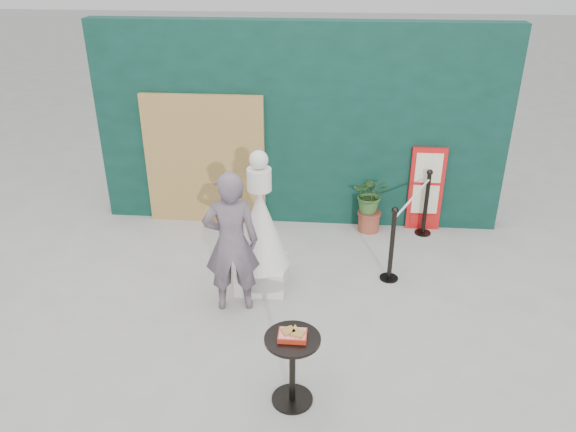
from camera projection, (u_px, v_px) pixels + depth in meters
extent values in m
plane|color=#ADAAA5|center=(279.00, 347.00, 6.11)|extent=(60.00, 60.00, 0.00)
cube|color=black|center=(299.00, 127.00, 8.24)|extent=(6.00, 0.30, 3.00)
cube|color=tan|center=(205.00, 161.00, 8.39)|extent=(1.80, 0.08, 2.00)
imported|color=slate|center=(231.00, 243.00, 6.40)|extent=(0.70, 0.52, 1.75)
cube|color=red|center=(426.00, 189.00, 8.31)|extent=(0.50, 0.06, 1.30)
cube|color=beige|center=(429.00, 168.00, 8.12)|extent=(0.38, 0.02, 0.45)
cube|color=beige|center=(425.00, 199.00, 8.34)|extent=(0.38, 0.02, 0.45)
cube|color=red|center=(422.00, 220.00, 8.50)|extent=(0.38, 0.02, 0.18)
cube|color=silver|center=(262.00, 274.00, 7.12)|extent=(0.61, 0.61, 0.33)
cone|color=silver|center=(260.00, 228.00, 6.82)|extent=(0.71, 0.71, 1.00)
cylinder|color=silver|center=(259.00, 179.00, 6.53)|extent=(0.29, 0.29, 0.27)
sphere|color=silver|center=(259.00, 160.00, 6.42)|extent=(0.22, 0.22, 0.22)
cylinder|color=black|center=(292.00, 399.00, 5.41)|extent=(0.40, 0.40, 0.02)
cylinder|color=black|center=(292.00, 371.00, 5.25)|extent=(0.06, 0.06, 0.72)
cylinder|color=black|center=(292.00, 339.00, 5.09)|extent=(0.52, 0.52, 0.03)
cube|color=red|center=(292.00, 336.00, 5.07)|extent=(0.26, 0.19, 0.05)
cube|color=#F22041|center=(293.00, 333.00, 5.05)|extent=(0.24, 0.17, 0.00)
cube|color=tan|center=(288.00, 331.00, 5.06)|extent=(0.15, 0.14, 0.02)
cube|color=#C18146|center=(298.00, 334.00, 5.03)|extent=(0.13, 0.13, 0.02)
cone|color=gold|center=(295.00, 327.00, 5.08)|extent=(0.06, 0.06, 0.06)
cylinder|color=brown|center=(369.00, 222.00, 8.48)|extent=(0.32, 0.32, 0.26)
cylinder|color=brown|center=(369.00, 213.00, 8.41)|extent=(0.35, 0.35, 0.04)
imported|color=#375D28|center=(371.00, 194.00, 8.27)|extent=(0.52, 0.45, 0.58)
cylinder|color=black|center=(389.00, 278.00, 7.32)|extent=(0.24, 0.24, 0.02)
cylinder|color=black|center=(392.00, 247.00, 7.11)|extent=(0.06, 0.06, 0.96)
sphere|color=black|center=(395.00, 211.00, 6.88)|extent=(0.09, 0.09, 0.09)
cylinder|color=black|center=(423.00, 233.00, 8.44)|extent=(0.24, 0.24, 0.02)
cylinder|color=black|center=(426.00, 205.00, 8.23)|extent=(0.06, 0.06, 0.96)
sphere|color=black|center=(430.00, 172.00, 8.00)|extent=(0.09, 0.09, 0.09)
cylinder|color=silver|center=(413.00, 198.00, 7.49)|extent=(0.63, 1.31, 0.03)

